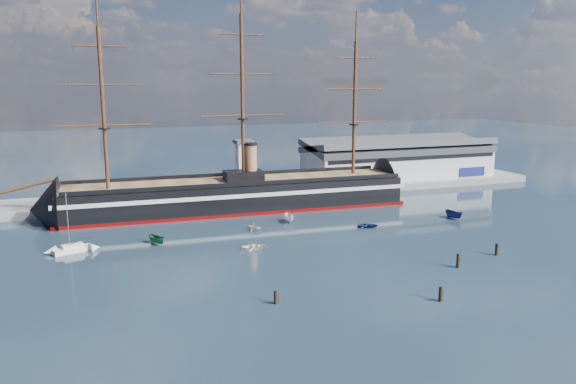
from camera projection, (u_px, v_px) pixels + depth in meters
name	position (u px, v px, depth m)	size (l,w,h in m)	color
ground	(271.00, 227.00, 130.60)	(600.00, 600.00, 0.00)	#18242E
quay	(264.00, 195.00, 167.13)	(180.00, 18.00, 2.00)	slate
warehouse	(398.00, 159.00, 185.65)	(63.00, 21.00, 11.60)	#B7BABC
quay_tower	(244.00, 165.00, 160.09)	(5.00, 5.00, 15.00)	silver
warship	(230.00, 195.00, 146.66)	(113.19, 19.78, 53.94)	black
sailboat	(73.00, 249.00, 110.85)	(7.81, 4.61, 12.01)	silver
motorboat_a	(157.00, 244.00, 116.76)	(5.75, 2.11, 2.30)	#1A613A
motorboat_b	(254.00, 249.00, 113.15)	(3.06, 1.22, 1.43)	white
motorboat_c	(289.00, 222.00, 134.69)	(6.29, 2.31, 2.51)	silver
motorboat_d	(254.00, 230.00, 127.24)	(5.47, 2.37, 2.01)	silver
motorboat_e	(368.00, 227.00, 129.91)	(3.06, 1.22, 1.43)	navy
motorboat_f	(454.00, 218.00, 138.50)	(6.21, 2.28, 2.48)	navy
piling_near_left	(276.00, 304.00, 85.31)	(0.64, 0.64, 2.85)	black
piling_near_mid	(440.00, 301.00, 86.33)	(0.64, 0.64, 3.08)	black
piling_near_right	(458.00, 268.00, 101.93)	(0.64, 0.64, 3.36)	black
piling_far_right	(496.00, 255.00, 109.15)	(0.64, 0.64, 3.09)	black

